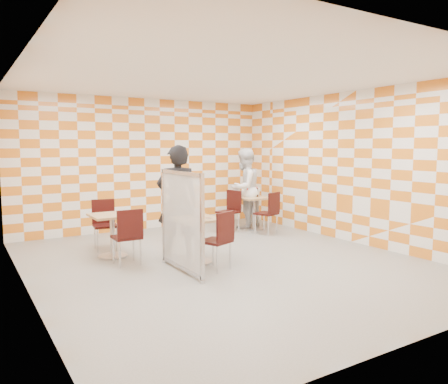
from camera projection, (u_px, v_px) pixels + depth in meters
name	position (u px, v px, depth m)	size (l,w,h in m)	color
room_shell	(209.00, 170.00, 7.54)	(7.00, 7.00, 7.00)	#999993
main_table	(197.00, 232.00, 7.16)	(0.70, 0.70, 0.75)	tan
second_table	(254.00, 207.00, 10.09)	(0.70, 0.70, 0.75)	tan
empty_table	(112.00, 228.00, 7.54)	(0.70, 0.70, 0.75)	tan
chair_main_front	(220.00, 236.00, 6.70)	(0.55, 0.56, 0.92)	black
chair_second_front	(270.00, 210.00, 9.48)	(0.54, 0.55, 0.92)	black
chair_second_side	(231.00, 207.00, 9.82)	(0.53, 0.52, 0.92)	black
chair_empty_near	(128.00, 232.00, 6.97)	(0.42, 0.43, 0.92)	black
chair_empty_far	(104.00, 220.00, 8.15)	(0.47, 0.48, 0.92)	black
partition	(182.00, 221.00, 6.58)	(0.08, 1.38, 1.55)	white
man_dark	(178.00, 201.00, 7.54)	(0.71, 0.46, 1.94)	black
man_white	(244.00, 188.00, 10.25)	(0.91, 0.71, 1.86)	white
pizza_on_foil	(197.00, 217.00, 7.12)	(0.40, 0.40, 0.04)	silver
sport_bottle	(247.00, 193.00, 10.05)	(0.06, 0.06, 0.20)	white
soda_bottle	(257.00, 192.00, 10.14)	(0.07, 0.07, 0.23)	black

